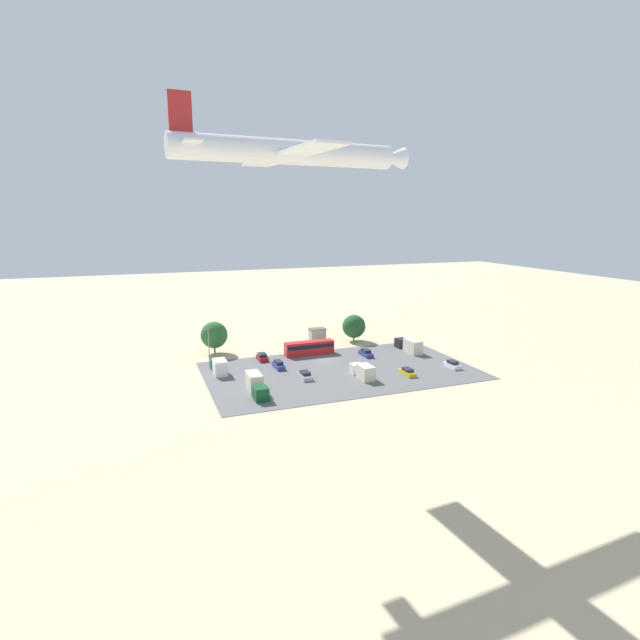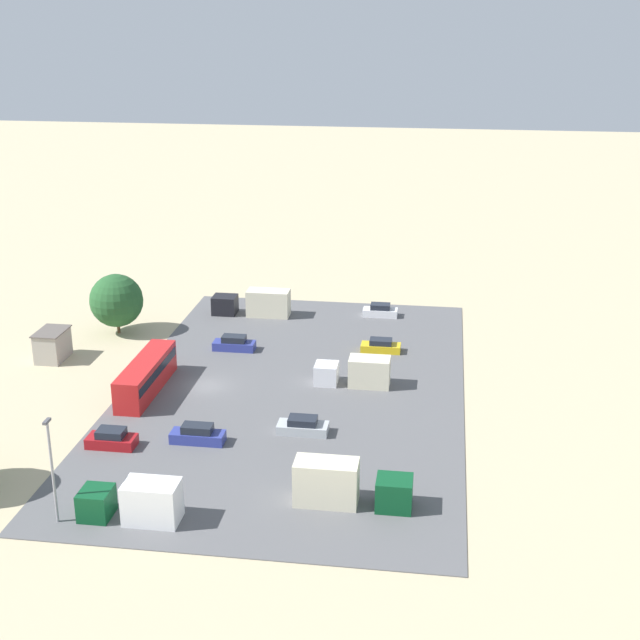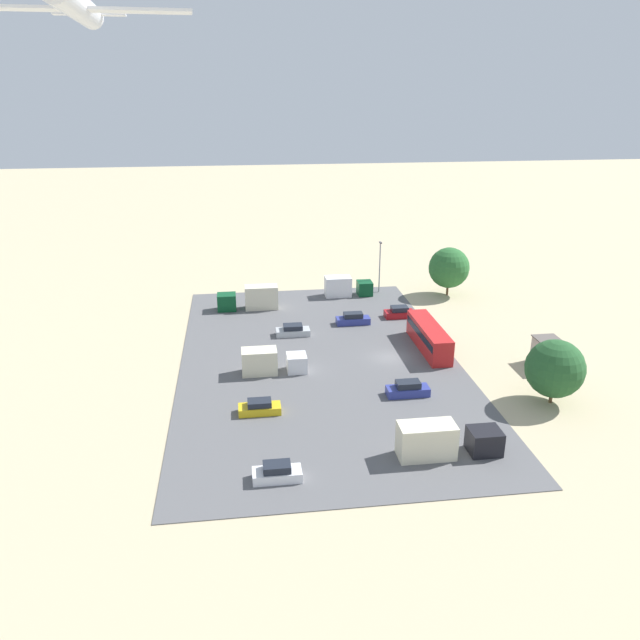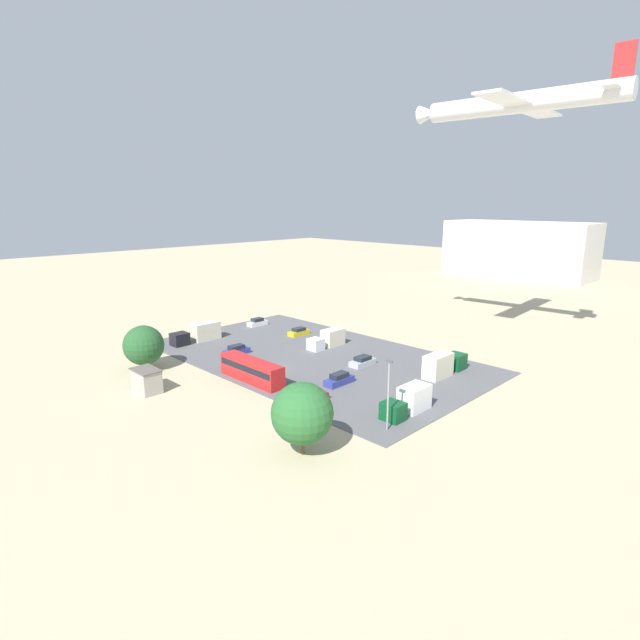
% 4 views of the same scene
% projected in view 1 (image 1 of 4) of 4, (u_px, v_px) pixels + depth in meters
% --- Properties ---
extents(ground_plane, '(400.00, 400.00, 0.00)m').
position_uv_depth(ground_plane, '(326.00, 360.00, 113.70)').
color(ground_plane, tan).
extents(parking_lot_surface, '(56.04, 33.09, 0.08)m').
position_uv_depth(parking_lot_surface, '(340.00, 371.00, 105.82)').
color(parking_lot_surface, '#565659').
rests_on(parking_lot_surface, ground).
extents(shed_building, '(4.29, 2.89, 3.23)m').
position_uv_depth(shed_building, '(317.00, 334.00, 131.66)').
color(shed_building, '#9E998E').
rests_on(shed_building, ground).
extents(bus, '(11.76, 2.59, 3.16)m').
position_uv_depth(bus, '(309.00, 347.00, 117.76)').
color(bus, red).
rests_on(bus, ground).
extents(parked_car_0, '(1.98, 4.48, 1.48)m').
position_uv_depth(parked_car_0, '(305.00, 375.00, 100.47)').
color(parked_car_0, '#ADB2B7').
rests_on(parked_car_0, ground).
extents(parked_car_1, '(1.82, 4.16, 1.54)m').
position_uv_depth(parked_car_1, '(452.00, 365.00, 107.67)').
color(parked_car_1, silver).
rests_on(parked_car_1, ground).
extents(parked_car_2, '(1.83, 4.30, 1.42)m').
position_uv_depth(parked_car_2, '(407.00, 372.00, 102.75)').
color(parked_car_2, gold).
rests_on(parked_car_2, ground).
extents(parked_car_3, '(1.79, 4.57, 1.62)m').
position_uv_depth(parked_car_3, '(366.00, 353.00, 116.70)').
color(parked_car_3, navy).
rests_on(parked_car_3, ground).
extents(parked_car_4, '(1.74, 4.68, 1.64)m').
position_uv_depth(parked_car_4, '(278.00, 365.00, 107.36)').
color(parked_car_4, navy).
rests_on(parked_car_4, ground).
extents(parked_car_5, '(2.00, 4.18, 1.61)m').
position_uv_depth(parked_car_5, '(262.00, 357.00, 113.22)').
color(parked_car_5, maroon).
rests_on(parked_car_5, ground).
extents(parked_truck_0, '(2.55, 7.43, 3.11)m').
position_uv_depth(parked_truck_0, '(219.00, 366.00, 103.87)').
color(parked_truck_0, '#0C4723').
rests_on(parked_truck_0, ground).
extents(parked_truck_1, '(2.43, 8.91, 3.47)m').
position_uv_depth(parked_truck_1, '(256.00, 385.00, 91.71)').
color(parked_truck_1, '#0C4723').
rests_on(parked_truck_1, ground).
extents(parked_truck_2, '(2.43, 7.45, 2.91)m').
position_uv_depth(parked_truck_2, '(363.00, 371.00, 100.83)').
color(parked_truck_2, silver).
rests_on(parked_truck_2, ground).
extents(parked_truck_3, '(2.50, 9.41, 3.21)m').
position_uv_depth(parked_truck_3, '(409.00, 345.00, 120.61)').
color(parked_truck_3, black).
rests_on(parked_truck_3, ground).
extents(tree_near_shed, '(6.36, 6.36, 7.67)m').
position_uv_depth(tree_near_shed, '(214.00, 335.00, 118.61)').
color(tree_near_shed, brown).
rests_on(tree_near_shed, ground).
extents(tree_apron_mid, '(6.09, 6.09, 6.98)m').
position_uv_depth(tree_apron_mid, '(354.00, 326.00, 130.53)').
color(tree_apron_mid, brown).
rests_on(tree_apron_mid, ground).
extents(light_pole_lot_centre, '(0.90, 0.28, 8.21)m').
position_uv_depth(light_pole_lot_centre, '(209.00, 346.00, 108.04)').
color(light_pole_lot_centre, gray).
rests_on(light_pole_lot_centre, ground).
extents(airplane, '(33.90, 28.13, 7.92)m').
position_uv_depth(airplane, '(295.00, 152.00, 66.23)').
color(airplane, white).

